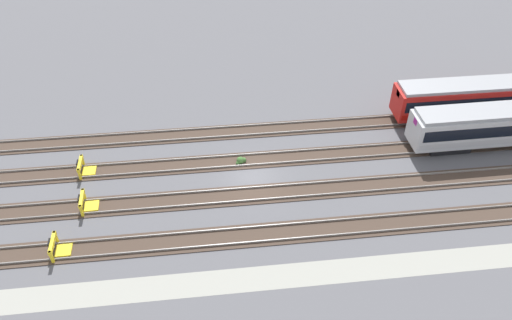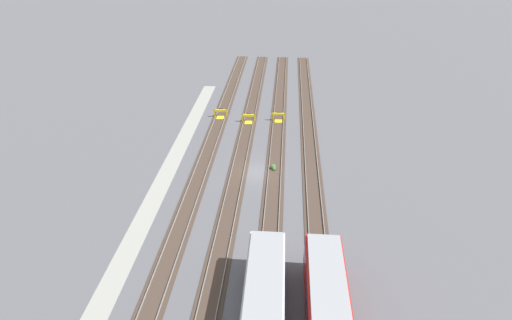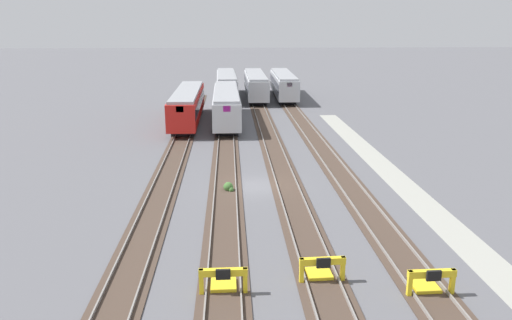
{
  "view_description": "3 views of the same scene",
  "coord_description": "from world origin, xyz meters",
  "px_view_note": "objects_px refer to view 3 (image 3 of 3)",
  "views": [
    {
      "loc": [
        -3.18,
        -30.52,
        27.48
      ],
      "look_at": [
        0.26,
        0.0,
        1.8
      ],
      "focal_mm": 35.0,
      "sensor_mm": 36.0,
      "label": 1
    },
    {
      "loc": [
        38.3,
        2.97,
        24.73
      ],
      "look_at": [
        0.26,
        0.0,
        1.8
      ],
      "focal_mm": 28.0,
      "sensor_mm": 36.0,
      "label": 2
    },
    {
      "loc": [
        -32.51,
        1.77,
        10.81
      ],
      "look_at": [
        0.26,
        0.0,
        1.8
      ],
      "focal_mm": 35.0,
      "sensor_mm": 36.0,
      "label": 3
    }
  ],
  "objects_px": {
    "subway_car_front_row_right_inner": "(188,105)",
    "subway_car_front_row_rightmost": "(226,84)",
    "bumper_stop_near_inner_track": "(321,269)",
    "bumper_stop_nearest_track": "(428,281)",
    "bumper_stop_middle_track": "(223,280)",
    "subway_car_front_row_leftmost": "(256,85)",
    "subway_car_front_row_left_inner": "(283,84)",
    "weed_clump": "(228,187)",
    "subway_car_front_row_centre": "(226,105)"
  },
  "relations": [
    {
      "from": "subway_car_front_row_right_inner",
      "to": "subway_car_front_row_rightmost",
      "type": "bearing_deg",
      "value": -12.56
    },
    {
      "from": "bumper_stop_near_inner_track",
      "to": "subway_car_front_row_rightmost",
      "type": "bearing_deg",
      "value": 4.4
    },
    {
      "from": "bumper_stop_nearest_track",
      "to": "bumper_stop_middle_track",
      "type": "bearing_deg",
      "value": 86.16
    },
    {
      "from": "subway_car_front_row_leftmost",
      "to": "subway_car_front_row_left_inner",
      "type": "distance_m",
      "value": 4.19
    },
    {
      "from": "subway_car_front_row_leftmost",
      "to": "subway_car_front_row_right_inner",
      "type": "relative_size",
      "value": 1.0
    },
    {
      "from": "subway_car_front_row_rightmost",
      "to": "bumper_stop_near_inner_track",
      "type": "height_order",
      "value": "subway_car_front_row_rightmost"
    },
    {
      "from": "subway_car_front_row_right_inner",
      "to": "bumper_stop_near_inner_track",
      "type": "bearing_deg",
      "value": -166.7
    },
    {
      "from": "subway_car_front_row_right_inner",
      "to": "subway_car_front_row_rightmost",
      "type": "relative_size",
      "value": 1.0
    },
    {
      "from": "subway_car_front_row_left_inner",
      "to": "weed_clump",
      "type": "distance_m",
      "value": 43.47
    },
    {
      "from": "subway_car_front_row_centre",
      "to": "subway_car_front_row_right_inner",
      "type": "relative_size",
      "value": 1.0
    },
    {
      "from": "bumper_stop_middle_track",
      "to": "subway_car_front_row_right_inner",
      "type": "bearing_deg",
      "value": 6.64
    },
    {
      "from": "subway_car_front_row_right_inner",
      "to": "bumper_stop_nearest_track",
      "type": "height_order",
      "value": "subway_car_front_row_right_inner"
    },
    {
      "from": "subway_car_front_row_right_inner",
      "to": "subway_car_front_row_rightmost",
      "type": "height_order",
      "value": "same"
    },
    {
      "from": "subway_car_front_row_left_inner",
      "to": "weed_clump",
      "type": "height_order",
      "value": "subway_car_front_row_left_inner"
    },
    {
      "from": "subway_car_front_row_centre",
      "to": "bumper_stop_middle_track",
      "type": "distance_m",
      "value": 36.84
    },
    {
      "from": "subway_car_front_row_right_inner",
      "to": "subway_car_front_row_rightmost",
      "type": "distance_m",
      "value": 19.63
    },
    {
      "from": "subway_car_front_row_leftmost",
      "to": "subway_car_front_row_right_inner",
      "type": "distance_m",
      "value": 20.52
    },
    {
      "from": "bumper_stop_middle_track",
      "to": "weed_clump",
      "type": "xyz_separation_m",
      "value": [
        13.0,
        -0.21,
        -0.27
      ]
    },
    {
      "from": "subway_car_front_row_right_inner",
      "to": "bumper_stop_middle_track",
      "type": "distance_m",
      "value": 37.09
    },
    {
      "from": "subway_car_front_row_centre",
      "to": "subway_car_front_row_rightmost",
      "type": "height_order",
      "value": "same"
    },
    {
      "from": "subway_car_front_row_rightmost",
      "to": "weed_clump",
      "type": "height_order",
      "value": "subway_car_front_row_rightmost"
    },
    {
      "from": "weed_clump",
      "to": "subway_car_front_row_left_inner",
      "type": "bearing_deg",
      "value": -10.98
    },
    {
      "from": "bumper_stop_near_inner_track",
      "to": "subway_car_front_row_centre",
      "type": "bearing_deg",
      "value": 6.66
    },
    {
      "from": "bumper_stop_middle_track",
      "to": "subway_car_front_row_left_inner",
      "type": "bearing_deg",
      "value": -8.66
    },
    {
      "from": "subway_car_front_row_right_inner",
      "to": "bumper_stop_middle_track",
      "type": "relative_size",
      "value": 8.99
    },
    {
      "from": "subway_car_front_row_rightmost",
      "to": "subway_car_front_row_centre",
      "type": "bearing_deg",
      "value": -179.87
    },
    {
      "from": "subway_car_front_row_centre",
      "to": "weed_clump",
      "type": "xyz_separation_m",
      "value": [
        -23.81,
        -0.18,
        -1.8
      ]
    },
    {
      "from": "bumper_stop_nearest_track",
      "to": "weed_clump",
      "type": "xyz_separation_m",
      "value": [
        13.57,
        8.27,
        -0.27
      ]
    },
    {
      "from": "subway_car_front_row_leftmost",
      "to": "subway_car_front_row_rightmost",
      "type": "relative_size",
      "value": 1.0
    },
    {
      "from": "subway_car_front_row_right_inner",
      "to": "bumper_stop_middle_track",
      "type": "xyz_separation_m",
      "value": [
        -36.81,
        -4.28,
        -1.53
      ]
    },
    {
      "from": "bumper_stop_nearest_track",
      "to": "bumper_stop_near_inner_track",
      "type": "distance_m",
      "value": 4.45
    },
    {
      "from": "bumper_stop_nearest_track",
      "to": "bumper_stop_middle_track",
      "type": "xyz_separation_m",
      "value": [
        0.57,
        8.48,
        0.0
      ]
    },
    {
      "from": "subway_car_front_row_rightmost",
      "to": "subway_car_front_row_right_inner",
      "type": "bearing_deg",
      "value": 167.44
    },
    {
      "from": "subway_car_front_row_leftmost",
      "to": "bumper_stop_nearest_track",
      "type": "bearing_deg",
      "value": -175.73
    },
    {
      "from": "subway_car_front_row_left_inner",
      "to": "weed_clump",
      "type": "relative_size",
      "value": 19.62
    },
    {
      "from": "subway_car_front_row_leftmost",
      "to": "subway_car_front_row_rightmost",
      "type": "height_order",
      "value": "same"
    },
    {
      "from": "subway_car_front_row_centre",
      "to": "bumper_stop_middle_track",
      "type": "height_order",
      "value": "subway_car_front_row_centre"
    },
    {
      "from": "bumper_stop_nearest_track",
      "to": "bumper_stop_near_inner_track",
      "type": "bearing_deg",
      "value": 72.52
    },
    {
      "from": "subway_car_front_row_centre",
      "to": "subway_car_front_row_right_inner",
      "type": "bearing_deg",
      "value": 90.0
    },
    {
      "from": "subway_car_front_row_rightmost",
      "to": "weed_clump",
      "type": "distance_m",
      "value": 43.01
    },
    {
      "from": "bumper_stop_middle_track",
      "to": "subway_car_front_row_leftmost",
      "type": "bearing_deg",
      "value": -4.43
    },
    {
      "from": "bumper_stop_nearest_track",
      "to": "weed_clump",
      "type": "bearing_deg",
      "value": 31.37
    },
    {
      "from": "subway_car_front_row_left_inner",
      "to": "bumper_stop_middle_track",
      "type": "bearing_deg",
      "value": 171.34
    },
    {
      "from": "subway_car_front_row_right_inner",
      "to": "bumper_stop_near_inner_track",
      "type": "xyz_separation_m",
      "value": [
        -36.04,
        -8.52,
        -1.53
      ]
    },
    {
      "from": "bumper_stop_nearest_track",
      "to": "subway_car_front_row_left_inner",
      "type": "bearing_deg",
      "value": 0.0
    },
    {
      "from": "subway_car_front_row_left_inner",
      "to": "bumper_stop_near_inner_track",
      "type": "bearing_deg",
      "value": 175.58
    },
    {
      "from": "bumper_stop_nearest_track",
      "to": "subway_car_front_row_rightmost",
      "type": "bearing_deg",
      "value": 8.55
    },
    {
      "from": "subway_car_front_row_leftmost",
      "to": "subway_car_front_row_centre",
      "type": "distance_m",
      "value": 19.12
    },
    {
      "from": "bumper_stop_near_inner_track",
      "to": "bumper_stop_middle_track",
      "type": "height_order",
      "value": "same"
    },
    {
      "from": "bumper_stop_nearest_track",
      "to": "subway_car_front_row_leftmost",
      "type": "bearing_deg",
      "value": 4.27
    }
  ]
}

